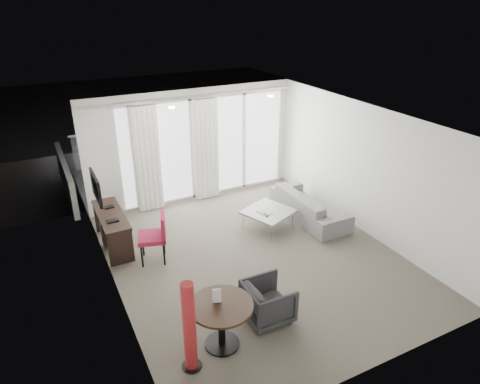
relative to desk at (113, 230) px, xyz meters
name	(u,v)px	position (x,y,z in m)	size (l,w,h in m)	color
floor	(254,257)	(2.25, -1.60, -0.35)	(5.00, 6.00, 0.00)	#534D41
ceiling	(257,122)	(2.25, -1.60, 2.25)	(5.00, 6.00, 0.00)	white
wall_left	(110,227)	(-0.25, -1.60, 0.95)	(0.00, 6.00, 2.60)	silver
wall_right	(366,170)	(4.75, -1.60, 0.95)	(0.00, 6.00, 2.60)	silver
wall_front	(378,292)	(2.25, -4.60, 0.95)	(5.00, 0.00, 2.60)	silver
window_panel	(206,148)	(2.55, 1.38, 0.85)	(4.00, 0.02, 2.38)	white
window_frame	(206,148)	(2.55, 1.37, 0.85)	(4.10, 0.06, 2.44)	white
curtain_left	(147,160)	(1.10, 1.22, 0.85)	(0.60, 0.20, 2.38)	white
curtain_right	(206,150)	(2.50, 1.22, 0.85)	(0.60, 0.20, 2.38)	white
curtain_track	(194,97)	(2.25, 1.22, 2.10)	(4.80, 0.04, 0.04)	#B2B2B7
downlight_a	(172,107)	(1.35, 0.00, 2.24)	(0.12, 0.12, 0.02)	#FFE0B2
downlight_b	(270,96)	(3.45, 0.00, 2.24)	(0.12, 0.12, 0.02)	#FFE0B2
desk	(113,230)	(0.00, 0.00, 0.00)	(0.47, 1.49, 0.70)	black
tv	(96,188)	(-0.21, -0.15, 1.00)	(0.05, 0.80, 0.50)	black
desk_chair	(152,238)	(0.54, -0.84, 0.13)	(0.52, 0.49, 0.95)	maroon
round_table	(222,325)	(0.79, -3.33, 0.00)	(0.88, 0.88, 0.70)	black
menu_card	(217,301)	(0.76, -3.26, 0.37)	(0.12, 0.02, 0.22)	white
red_lamp	(189,327)	(0.27, -3.50, 0.32)	(0.27, 0.27, 1.34)	maroon
tub_armchair	(268,301)	(1.64, -3.14, -0.04)	(0.66, 0.68, 0.62)	#252526
coffee_table	(268,219)	(3.03, -0.75, -0.15)	(0.89, 0.89, 0.40)	gray
remote	(266,217)	(2.89, -0.89, 0.01)	(0.04, 0.14, 0.02)	black
magazine	(265,214)	(2.93, -0.78, 0.01)	(0.24, 0.30, 0.02)	gray
sofa	(309,205)	(4.06, -0.76, -0.05)	(2.07, 0.81, 0.60)	slate
terrace_slab	(186,175)	(2.55, 2.90, -0.41)	(5.60, 3.00, 0.12)	#4D4D50
rattan_chair_a	(208,160)	(3.09, 2.59, 0.05)	(0.55, 0.55, 0.80)	brown
rattan_chair_b	(237,144)	(4.43, 3.52, 0.02)	(0.51, 0.51, 0.74)	brown
rattan_table	(221,164)	(3.39, 2.44, -0.08)	(0.53, 0.53, 0.53)	brown
balustrade	(168,141)	(2.55, 4.35, 0.15)	(5.50, 0.06, 1.05)	#B2B2B7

